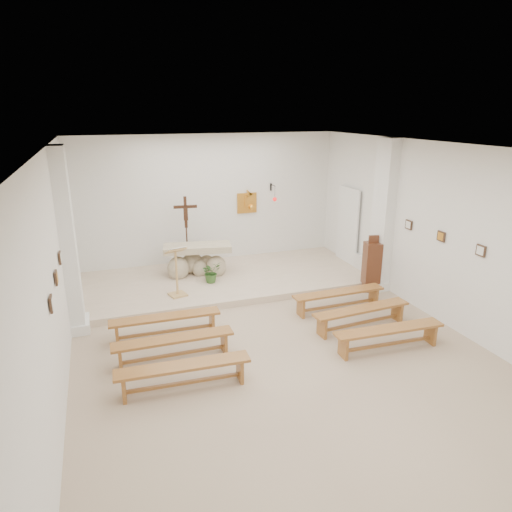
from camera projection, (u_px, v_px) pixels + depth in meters
name	position (u px, v px, depth m)	size (l,w,h in m)	color
ground	(279.00, 349.00, 8.13)	(7.00, 10.00, 0.00)	tan
wall_left	(54.00, 281.00, 6.50)	(0.02, 10.00, 3.50)	silver
wall_right	(449.00, 237.00, 8.70)	(0.02, 10.00, 3.50)	silver
wall_back	(209.00, 202.00, 12.08)	(7.00, 0.02, 3.50)	silver
ceiling	(282.00, 149.00, 7.06)	(7.00, 10.00, 0.02)	silver
sanctuary_platform	(225.00, 280.00, 11.25)	(6.98, 3.00, 0.15)	beige
pilaster_left	(68.00, 243.00, 8.33)	(0.26, 0.55, 3.50)	white
pilaster_right	(383.00, 216.00, 10.45)	(0.26, 0.55, 3.50)	white
gold_wall_relief	(247.00, 203.00, 12.41)	(0.55, 0.04, 0.55)	gold
sanctuary_lamp	(274.00, 197.00, 12.36)	(0.11, 0.36, 0.44)	black
station_frame_left_front	(51.00, 304.00, 5.79)	(0.03, 0.20, 0.20)	#3B271A
station_frame_left_mid	(56.00, 278.00, 6.69)	(0.03, 0.20, 0.20)	#3B271A
station_frame_left_rear	(60.00, 258.00, 7.59)	(0.03, 0.20, 0.20)	#3B271A
station_frame_right_front	(481.00, 251.00, 7.98)	(0.03, 0.20, 0.20)	#3B271A
station_frame_right_mid	(441.00, 236.00, 8.88)	(0.03, 0.20, 0.20)	#3B271A
station_frame_right_rear	(409.00, 225.00, 9.78)	(0.03, 0.20, 0.20)	#3B271A
radiator_left	(75.00, 303.00, 9.39)	(0.10, 0.85, 0.52)	silver
radiator_right	(364.00, 267.00, 11.56)	(0.10, 0.85, 0.52)	silver
altar	(197.00, 262.00, 11.29)	(1.72, 0.91, 0.85)	#C5B796
lectern	(177.00, 271.00, 9.92)	(0.48, 0.43, 1.15)	tan
crucifix_stand	(186.00, 228.00, 11.37)	(0.58, 0.25, 1.90)	#361F11
potted_plant	(211.00, 272.00, 10.81)	(0.45, 0.39, 0.50)	#315A24
donation_pedestal	(372.00, 266.00, 10.63)	(0.43, 0.43, 1.34)	#522A17
bench_left_front	(165.00, 321.00, 8.47)	(2.04, 0.38, 0.43)	#A2682F
bench_right_front	(339.00, 296.00, 9.62)	(2.04, 0.36, 0.43)	#A2682F
bench_left_second	(174.00, 343.00, 7.67)	(2.04, 0.34, 0.43)	#A2682F
bench_right_second	(361.00, 313.00, 8.82)	(2.05, 0.46, 0.43)	#A2682F
bench_left_third	(183.00, 371.00, 6.87)	(2.05, 0.42, 0.43)	#A2682F
bench_right_third	(389.00, 333.00, 8.01)	(2.05, 0.42, 0.43)	#A2682F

